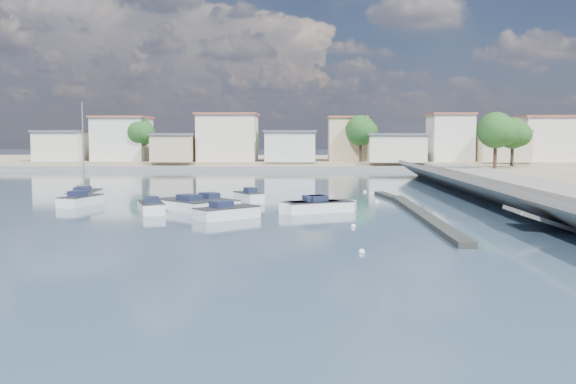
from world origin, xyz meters
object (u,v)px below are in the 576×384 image
object	(u,v)px
motorboat_e	(82,201)
motorboat_f	(248,197)
motorboat_b	(230,213)
motorboat_d	(309,208)
motorboat_a	(151,208)
motorboat_g	(215,205)
motorboat_c	(183,205)
motorboat_h	(323,207)
sailboat	(85,195)

from	to	relation	value
motorboat_e	motorboat_f	xyz separation A→B (m)	(13.54, 3.54, -0.00)
motorboat_b	motorboat_d	world-z (taller)	same
motorboat_e	motorboat_f	bearing A→B (deg)	14.65
motorboat_d	motorboat_f	size ratio (longest dim) A/B	1.27
motorboat_a	motorboat_f	distance (m)	10.72
motorboat_d	motorboat_f	distance (m)	9.73
motorboat_a	motorboat_g	distance (m)	5.07
motorboat_g	motorboat_c	bearing A→B (deg)	-166.87
motorboat_f	motorboat_a	bearing A→B (deg)	-128.00
motorboat_d	motorboat_c	bearing A→B (deg)	172.30
motorboat_e	motorboat_h	world-z (taller)	same
motorboat_b	sailboat	bearing A→B (deg)	139.11
motorboat_f	motorboat_h	size ratio (longest dim) A/B	0.69
motorboat_g	motorboat_h	xyz separation A→B (m)	(8.48, -1.28, -0.00)
motorboat_b	sailboat	world-z (taller)	sailboat
motorboat_h	motorboat_b	bearing A→B (deg)	-147.85
sailboat	motorboat_c	bearing A→B (deg)	-36.88
motorboat_c	motorboat_e	bearing A→B (deg)	160.31
motorboat_c	motorboat_f	xyz separation A→B (m)	(4.48, 6.78, -0.00)
motorboat_a	motorboat_b	distance (m)	7.15
motorboat_g	sailboat	world-z (taller)	sailboat
motorboat_a	motorboat_d	bearing A→B (deg)	1.59
motorboat_c	motorboat_h	distance (m)	10.94
motorboat_d	sailboat	distance (m)	22.20
motorboat_b	motorboat_c	size ratio (longest dim) A/B	0.84
motorboat_a	motorboat_b	xyz separation A→B (m)	(6.38, -3.23, -0.00)
motorboat_f	motorboat_h	bearing A→B (deg)	-49.32
motorboat_b	sailboat	distance (m)	19.38
motorboat_a	motorboat_d	world-z (taller)	same
motorboat_b	motorboat_g	size ratio (longest dim) A/B	0.97
motorboat_d	motorboat_g	world-z (taller)	same
sailboat	motorboat_e	bearing A→B (deg)	-73.71
motorboat_c	sailboat	world-z (taller)	sailboat
motorboat_b	motorboat_a	bearing A→B (deg)	153.18
motorboat_f	motorboat_c	bearing A→B (deg)	-123.48
motorboat_g	motorboat_a	bearing A→B (deg)	-153.85
motorboat_h	motorboat_a	bearing A→B (deg)	-175.81
motorboat_h	motorboat_c	bearing A→B (deg)	176.27
motorboat_a	motorboat_d	distance (m)	11.98
motorboat_c	motorboat_g	size ratio (longest dim) A/B	1.16
motorboat_f	motorboat_g	world-z (taller)	same
motorboat_a	motorboat_f	world-z (taller)	same
motorboat_c	motorboat_g	world-z (taller)	same
motorboat_c	motorboat_d	bearing A→B (deg)	-7.70
motorboat_f	motorboat_h	xyz separation A→B (m)	(6.44, -7.49, 0.00)
motorboat_b	motorboat_c	distance (m)	6.49
motorboat_f	motorboat_b	bearing A→B (deg)	-91.06
motorboat_a	sailboat	world-z (taller)	sailboat
motorboat_a	motorboat_c	size ratio (longest dim) A/B	0.83
motorboat_f	motorboat_h	world-z (taller)	same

